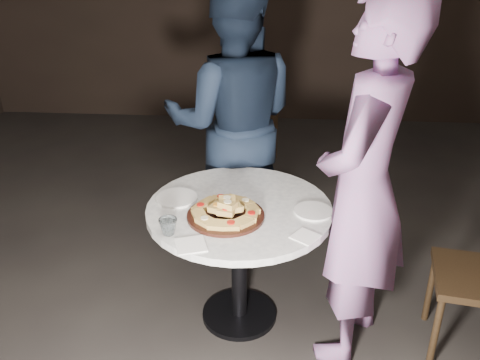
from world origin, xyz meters
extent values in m
plane|color=black|center=(0.00, 0.00, 0.00)|extent=(7.00, 7.00, 0.00)
cylinder|color=black|center=(0.02, 0.15, 0.01)|extent=(0.56, 0.56, 0.03)
cylinder|color=black|center=(0.02, 0.15, 0.36)|extent=(0.11, 0.11, 0.67)
cylinder|color=silver|center=(0.02, 0.15, 0.71)|extent=(1.26, 1.26, 0.04)
cylinder|color=black|center=(-0.04, 0.04, 0.73)|extent=(0.51, 0.51, 0.02)
cube|color=#B79046|center=(0.09, 0.01, 0.76)|extent=(0.07, 0.09, 0.04)
cylinder|color=red|center=(0.09, 0.01, 0.77)|extent=(0.04, 0.04, 0.01)
cube|color=#B79046|center=(0.09, 0.08, 0.76)|extent=(0.09, 0.10, 0.04)
cube|color=#B79046|center=(0.06, 0.13, 0.76)|extent=(0.10, 0.10, 0.04)
cylinder|color=beige|center=(0.06, 0.13, 0.77)|extent=(0.05, 0.05, 0.01)
cube|color=#B79046|center=(-0.01, 0.17, 0.76)|extent=(0.10, 0.09, 0.04)
cube|color=#B79046|center=(-0.07, 0.17, 0.76)|extent=(0.09, 0.08, 0.04)
cylinder|color=red|center=(-0.07, 0.17, 0.77)|extent=(0.04, 0.04, 0.01)
cube|color=#B79046|center=(-0.13, 0.13, 0.76)|extent=(0.10, 0.10, 0.04)
cube|color=#B79046|center=(-0.17, 0.07, 0.76)|extent=(0.09, 0.10, 0.04)
cylinder|color=red|center=(-0.17, 0.07, 0.77)|extent=(0.05, 0.05, 0.01)
cube|color=#B79046|center=(-0.17, 0.00, 0.76)|extent=(0.09, 0.10, 0.04)
cube|color=#B79046|center=(-0.13, -0.06, 0.76)|extent=(0.10, 0.10, 0.04)
cylinder|color=beige|center=(-0.13, -0.06, 0.77)|extent=(0.05, 0.05, 0.01)
cube|color=#B79046|center=(-0.07, -0.09, 0.76)|extent=(0.09, 0.07, 0.04)
cube|color=#B79046|center=(0.00, -0.09, 0.76)|extent=(0.09, 0.07, 0.04)
cylinder|color=red|center=(0.00, -0.09, 0.77)|extent=(0.04, 0.04, 0.01)
cube|color=#B79046|center=(0.06, -0.06, 0.76)|extent=(0.10, 0.10, 0.04)
cube|color=#B79046|center=(0.01, 0.04, 0.78)|extent=(0.08, 0.10, 0.03)
cylinder|color=#2D6B1E|center=(0.01, 0.04, 0.80)|extent=(0.05, 0.05, 0.01)
cube|color=#B79046|center=(-0.04, 0.08, 0.78)|extent=(0.09, 0.10, 0.03)
cylinder|color=beige|center=(-0.04, 0.08, 0.80)|extent=(0.05, 0.05, 0.01)
cube|color=#B79046|center=(-0.08, 0.03, 0.78)|extent=(0.09, 0.10, 0.03)
cylinder|color=orange|center=(-0.08, 0.03, 0.80)|extent=(0.05, 0.05, 0.01)
cube|color=#B79046|center=(-0.03, 0.00, 0.78)|extent=(0.09, 0.08, 0.03)
cylinder|color=red|center=(-0.03, 0.00, 0.80)|extent=(0.05, 0.05, 0.01)
cube|color=#B79046|center=(0.01, 0.04, 0.78)|extent=(0.10, 0.10, 0.03)
cylinder|color=#2D6B1E|center=(0.01, 0.04, 0.80)|extent=(0.05, 0.05, 0.01)
cube|color=#B79046|center=(-0.02, 0.01, 0.81)|extent=(0.10, 0.09, 0.03)
cylinder|color=beige|center=(-0.02, 0.01, 0.83)|extent=(0.05, 0.05, 0.01)
cube|color=#B79046|center=(-0.03, 0.06, 0.81)|extent=(0.09, 0.07, 0.03)
cylinder|color=beige|center=(-0.03, 0.06, 0.83)|extent=(0.04, 0.04, 0.01)
cylinder|color=white|center=(-0.32, 0.21, 0.73)|extent=(0.26, 0.26, 0.01)
cylinder|color=white|center=(0.40, 0.12, 0.73)|extent=(0.25, 0.25, 0.01)
imported|color=silver|center=(-0.29, -0.14, 0.77)|extent=(0.11, 0.11, 0.08)
cube|color=white|center=(-0.17, -0.23, 0.73)|extent=(0.17, 0.17, 0.01)
cube|color=white|center=(0.35, -0.12, 0.73)|extent=(0.16, 0.16, 0.01)
cube|color=black|center=(-0.07, 1.51, 0.46)|extent=(0.56, 0.56, 0.04)
cube|color=black|center=(0.01, 1.31, 0.69)|extent=(0.41, 0.20, 0.46)
cylinder|color=black|center=(0.03, 1.75, 0.23)|extent=(0.05, 0.05, 0.46)
cylinder|color=black|center=(-0.31, 1.61, 0.23)|extent=(0.05, 0.05, 0.46)
cylinder|color=black|center=(0.17, 1.41, 0.23)|extent=(0.05, 0.05, 0.46)
cylinder|color=black|center=(-0.17, 1.27, 0.23)|extent=(0.05, 0.05, 0.46)
cube|color=black|center=(1.23, -0.01, 0.45)|extent=(0.49, 0.49, 0.04)
cylinder|color=black|center=(1.09, 0.20, 0.23)|extent=(0.04, 0.04, 0.45)
cylinder|color=black|center=(1.03, -0.15, 0.23)|extent=(0.04, 0.04, 0.45)
imported|color=black|center=(-0.07, 0.90, 0.91)|extent=(0.92, 0.73, 1.82)
imported|color=slate|center=(0.62, -0.01, 0.93)|extent=(0.68, 0.80, 1.86)
camera|label=1|loc=(0.20, -2.26, 2.09)|focal=40.00mm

